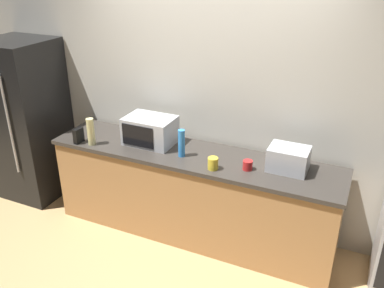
% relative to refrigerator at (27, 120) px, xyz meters
% --- Properties ---
extents(ground_plane, '(8.00, 8.00, 0.00)m').
position_rel_refrigerator_xyz_m(ground_plane, '(2.05, -0.40, -0.90)').
color(ground_plane, tan).
extents(back_wall, '(6.40, 0.10, 2.70)m').
position_rel_refrigerator_xyz_m(back_wall, '(2.05, 0.41, 0.45)').
color(back_wall, beige).
rests_on(back_wall, ground_plane).
extents(counter_run, '(2.84, 0.64, 0.90)m').
position_rel_refrigerator_xyz_m(counter_run, '(2.05, 0.00, -0.45)').
color(counter_run, '#B27F4C').
rests_on(counter_run, ground_plane).
extents(refrigerator, '(0.72, 0.73, 1.80)m').
position_rel_refrigerator_xyz_m(refrigerator, '(0.00, 0.00, 0.00)').
color(refrigerator, black).
rests_on(refrigerator, ground_plane).
extents(microwave, '(0.48, 0.35, 0.27)m').
position_rel_refrigerator_xyz_m(microwave, '(1.57, 0.05, 0.13)').
color(microwave, '#B7BABF').
rests_on(microwave, counter_run).
extents(toaster_oven, '(0.34, 0.26, 0.21)m').
position_rel_refrigerator_xyz_m(toaster_oven, '(2.94, 0.06, 0.10)').
color(toaster_oven, '#B7BABF').
rests_on(toaster_oven, counter_run).
extents(cordless_phone, '(0.06, 0.11, 0.15)m').
position_rel_refrigerator_xyz_m(cordless_phone, '(0.92, -0.24, 0.07)').
color(cordless_phone, black).
rests_on(cordless_phone, counter_run).
extents(bottle_vinegar, '(0.07, 0.07, 0.27)m').
position_rel_refrigerator_xyz_m(bottle_vinegar, '(1.07, -0.22, 0.14)').
color(bottle_vinegar, beige).
rests_on(bottle_vinegar, counter_run).
extents(bottle_spray_cleaner, '(0.06, 0.06, 0.26)m').
position_rel_refrigerator_xyz_m(bottle_spray_cleaner, '(1.98, -0.09, 0.13)').
color(bottle_spray_cleaner, '#338CE5').
rests_on(bottle_spray_cleaner, counter_run).
extents(mug_red, '(0.09, 0.09, 0.09)m').
position_rel_refrigerator_xyz_m(mug_red, '(2.62, -0.08, 0.04)').
color(mug_red, red).
rests_on(mug_red, counter_run).
extents(mug_yellow, '(0.09, 0.09, 0.11)m').
position_rel_refrigerator_xyz_m(mug_yellow, '(2.34, -0.20, 0.05)').
color(mug_yellow, yellow).
rests_on(mug_yellow, counter_run).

